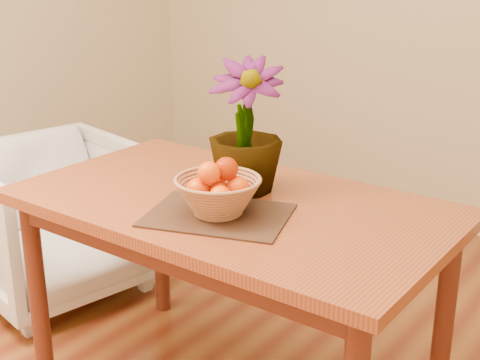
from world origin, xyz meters
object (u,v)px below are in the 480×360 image
Objects in this scene: table at (231,225)px; potted_plant at (245,127)px; armchair at (54,212)px; wicker_basket at (218,198)px.

potted_plant is (-0.01, 0.10, 0.31)m from table.
armchair is at bearing 146.57° from potted_plant.
armchair is at bearing 171.38° from table.
potted_plant is at bearing 97.11° from table.
potted_plant is at bearing 105.97° from wicker_basket.
table is at bearing -112.44° from potted_plant.
wicker_basket is 0.60× the size of potted_plant.
potted_plant reaches higher than armchair.
table is 1.18m from armchair.
armchair is (-1.13, 0.17, -0.28)m from table.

